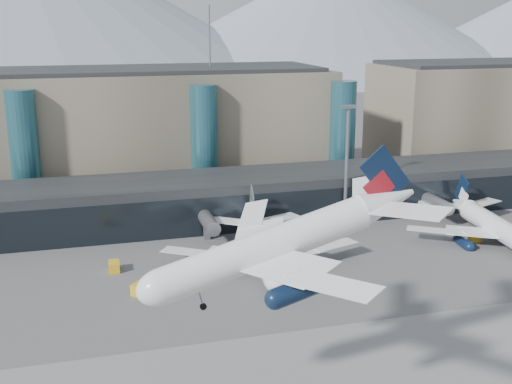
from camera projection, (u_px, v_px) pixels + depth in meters
ground at (277, 353)px, 84.35m from camera, size 900.00×900.00×0.00m
concourse at (197, 201)px, 136.77m from camera, size 170.00×27.00×10.00m
terminal_main at (72, 133)px, 157.63m from camera, size 130.00×30.00×31.00m
terminal_east at (494, 115)px, 188.64m from camera, size 70.00×30.00×31.00m
teal_towers at (118, 149)px, 145.71m from camera, size 116.40×19.40×46.00m
mountain_ridge at (132, 15)px, 430.22m from camera, size 910.00×400.00×110.00m
lightmast_mid at (347, 159)px, 133.03m from camera, size 3.00×1.20×25.60m
hero_jet at (293, 232)px, 66.32m from camera, size 32.15×32.80×10.58m
jet_parked_mid at (261, 237)px, 115.25m from camera, size 37.54×37.54×12.19m
jet_parked_right at (490, 217)px, 127.47m from camera, size 35.95×35.82×11.66m
veh_b at (114, 266)px, 111.51m from camera, size 1.91×3.03×1.72m
veh_c at (298, 264)px, 112.58m from camera, size 3.39×3.35×1.73m
veh_e at (473, 237)px, 126.44m from camera, size 3.07×1.77×1.72m
veh_g at (304, 248)px, 120.51m from camera, size 2.33×3.06×1.58m
veh_h at (141, 288)px, 102.44m from camera, size 3.55×3.70×1.86m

